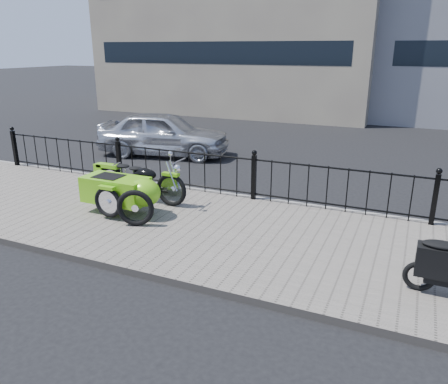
% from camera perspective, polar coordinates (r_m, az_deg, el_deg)
% --- Properties ---
extents(ground, '(120.00, 120.00, 0.00)m').
position_cam_1_polar(ground, '(8.36, 0.72, -4.35)').
color(ground, black).
rests_on(ground, ground).
extents(sidewalk, '(30.00, 3.80, 0.12)m').
position_cam_1_polar(sidewalk, '(7.92, -0.72, -5.22)').
color(sidewalk, slate).
rests_on(sidewalk, ground).
extents(curb, '(30.00, 0.10, 0.12)m').
position_cam_1_polar(curb, '(9.59, 4.14, -0.98)').
color(curb, gray).
rests_on(curb, ground).
extents(iron_fence, '(14.11, 0.11, 1.08)m').
position_cam_1_polar(iron_fence, '(9.30, 3.91, 1.83)').
color(iron_fence, black).
rests_on(iron_fence, sidewalk).
extents(motorcycle_sidecar, '(2.28, 1.48, 0.98)m').
position_cam_1_polar(motorcycle_sidecar, '(8.78, -12.46, 0.46)').
color(motorcycle_sidecar, black).
rests_on(motorcycle_sidecar, sidewalk).
extents(spare_tire, '(0.68, 0.32, 0.69)m').
position_cam_1_polar(spare_tire, '(8.06, -11.51, -2.07)').
color(spare_tire, black).
rests_on(spare_tire, sidewalk).
extents(sedan_car, '(4.30, 2.41, 1.38)m').
position_cam_1_polar(sedan_car, '(13.80, -7.87, 7.58)').
color(sedan_car, silver).
rests_on(sedan_car, ground).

